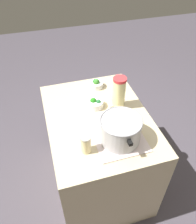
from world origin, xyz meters
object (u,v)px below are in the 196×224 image
cooking_pot (120,129)px  lemonade_pitcher (119,93)px  broccoli_bowl_front (96,84)px  broccoli_bowl_center (96,103)px  mason_jar (86,144)px

cooking_pot → lemonade_pitcher: 0.36m
broccoli_bowl_front → broccoli_bowl_center: size_ratio=0.97×
cooking_pot → mason_jar: 0.25m
mason_jar → broccoli_bowl_center: size_ratio=1.09×
mason_jar → broccoli_bowl_center: bearing=156.2°
lemonade_pitcher → broccoli_bowl_front: size_ratio=2.25×
lemonade_pitcher → broccoli_bowl_center: bearing=-105.3°
cooking_pot → broccoli_bowl_front: bearing=178.3°
mason_jar → broccoli_bowl_front: 0.73m
cooking_pot → broccoli_bowl_front: (-0.65, 0.02, -0.07)m
mason_jar → cooking_pot: bearing=97.0°
lemonade_pitcher → broccoli_bowl_center: size_ratio=2.18×
mason_jar → broccoli_bowl_center: mason_jar is taller
cooking_pot → lemonade_pitcher: lemonade_pitcher is taller
lemonade_pitcher → broccoli_bowl_front: (-0.31, -0.09, -0.10)m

